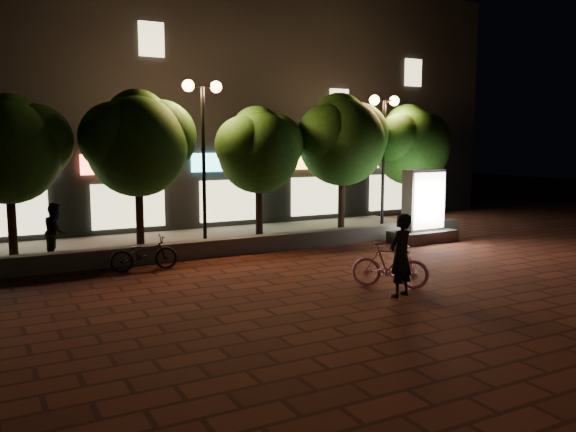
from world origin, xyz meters
TOP-DOWN VIEW (x-y plane):
  - ground at (0.00, 0.00)m, footprint 80.00×80.00m
  - retaining_wall at (0.00, 4.00)m, footprint 16.00×0.45m
  - sidewalk at (0.00, 6.50)m, footprint 16.00×5.00m
  - building_block at (-0.01, 12.99)m, footprint 28.00×8.12m
  - tree_far_left at (-6.95, 5.46)m, footprint 3.36×2.80m
  - tree_left at (-3.45, 5.46)m, footprint 3.60×3.00m
  - tree_mid at (0.55, 5.46)m, footprint 3.24×2.70m
  - tree_right at (3.86, 5.46)m, footprint 3.72×3.10m
  - tree_far_right at (7.05, 5.46)m, footprint 3.48×2.90m
  - street_lamp_left at (-1.50, 5.20)m, footprint 1.26×0.36m
  - street_lamp_right at (5.50, 5.20)m, footprint 1.26×0.36m
  - ad_kiosk at (5.54, 2.99)m, footprint 2.31×1.22m
  - scooter_pink at (0.55, -1.52)m, footprint 1.63×1.59m
  - rider at (0.27, -2.23)m, footprint 0.77×0.63m
  - scooter_parked at (-4.02, 3.00)m, footprint 1.78×0.70m
  - pedestrian at (-5.91, 5.17)m, footprint 0.81×0.93m

SIDE VIEW (x-z plane):
  - ground at x=0.00m, z-range 0.00..0.00m
  - sidewalk at x=0.00m, z-range 0.00..0.08m
  - retaining_wall at x=0.00m, z-range 0.00..0.50m
  - scooter_parked at x=-4.02m, z-range 0.00..0.92m
  - scooter_pink at x=0.55m, z-range 0.00..1.07m
  - pedestrian at x=-5.91m, z-range 0.08..1.72m
  - rider at x=0.27m, z-range 0.00..1.84m
  - ad_kiosk at x=5.54m, z-range -0.24..2.22m
  - tree_mid at x=0.55m, z-range 0.97..5.47m
  - tree_far_left at x=-6.95m, z-range 0.98..5.61m
  - tree_far_right at x=7.05m, z-range 0.99..5.75m
  - tree_left at x=-3.45m, z-range 1.00..5.89m
  - tree_right at x=3.86m, z-range 1.03..6.10m
  - street_lamp_right at x=5.50m, z-range 1.40..6.38m
  - street_lamp_left at x=-1.50m, z-range 1.44..6.62m
  - building_block at x=-0.01m, z-range -0.65..10.65m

